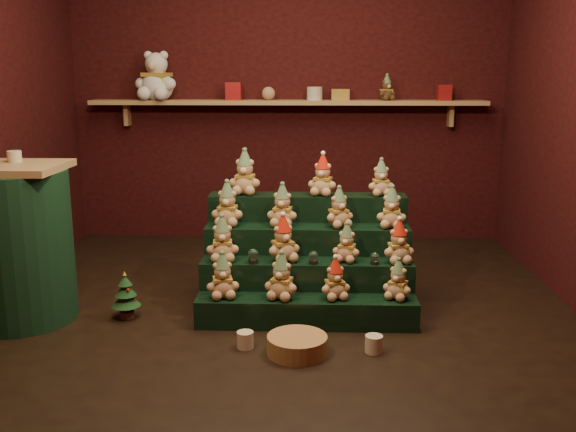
{
  "coord_description": "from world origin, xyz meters",
  "views": [
    {
      "loc": [
        0.22,
        -4.05,
        1.58
      ],
      "look_at": [
        0.06,
        0.25,
        0.6
      ],
      "focal_mm": 40.0,
      "sensor_mm": 36.0,
      "label": 1
    }
  ],
  "objects_px": {
    "snow_globe_a": "(253,256)",
    "wicker_basket": "(297,345)",
    "snow_globe_c": "(375,258)",
    "white_bear": "(157,69)",
    "mug_right": "(374,344)",
    "side_table": "(16,244)",
    "snow_globe_b": "(313,257)",
    "riser_tier_front": "(306,312)",
    "mini_christmas_tree": "(126,295)",
    "mug_left": "(245,340)",
    "brown_bear": "(387,88)"
  },
  "relations": [
    {
      "from": "snow_globe_a",
      "to": "wicker_basket",
      "type": "xyz_separation_m",
      "value": [
        0.3,
        -0.59,
        -0.35
      ]
    },
    {
      "from": "snow_globe_c",
      "to": "white_bear",
      "type": "distance_m",
      "value": 2.89
    },
    {
      "from": "snow_globe_c",
      "to": "mug_right",
      "type": "relative_size",
      "value": 0.78
    },
    {
      "from": "side_table",
      "to": "white_bear",
      "type": "distance_m",
      "value": 2.34
    },
    {
      "from": "side_table",
      "to": "snow_globe_b",
      "type": "bearing_deg",
      "value": 3.59
    },
    {
      "from": "white_bear",
      "to": "snow_globe_a",
      "type": "bearing_deg",
      "value": -49.61
    },
    {
      "from": "riser_tier_front",
      "to": "snow_globe_c",
      "type": "bearing_deg",
      "value": 20.07
    },
    {
      "from": "snow_globe_a",
      "to": "mini_christmas_tree",
      "type": "distance_m",
      "value": 0.87
    },
    {
      "from": "riser_tier_front",
      "to": "snow_globe_b",
      "type": "distance_m",
      "value": 0.35
    },
    {
      "from": "mug_left",
      "to": "snow_globe_b",
      "type": "bearing_deg",
      "value": 52.36
    },
    {
      "from": "riser_tier_front",
      "to": "snow_globe_a",
      "type": "relative_size",
      "value": 14.67
    },
    {
      "from": "snow_globe_b",
      "to": "white_bear",
      "type": "distance_m",
      "value": 2.66
    },
    {
      "from": "mug_left",
      "to": "white_bear",
      "type": "height_order",
      "value": "white_bear"
    },
    {
      "from": "riser_tier_front",
      "to": "mug_left",
      "type": "relative_size",
      "value": 14.19
    },
    {
      "from": "mini_christmas_tree",
      "to": "brown_bear",
      "type": "relative_size",
      "value": 1.42
    },
    {
      "from": "white_bear",
      "to": "riser_tier_front",
      "type": "bearing_deg",
      "value": -44.29
    },
    {
      "from": "snow_globe_a",
      "to": "snow_globe_b",
      "type": "bearing_deg",
      "value": 0.0
    },
    {
      "from": "snow_globe_a",
      "to": "white_bear",
      "type": "height_order",
      "value": "white_bear"
    },
    {
      "from": "mug_left",
      "to": "wicker_basket",
      "type": "xyz_separation_m",
      "value": [
        0.3,
        -0.07,
        0.0
      ]
    },
    {
      "from": "side_table",
      "to": "mug_right",
      "type": "relative_size",
      "value": 9.98
    },
    {
      "from": "side_table",
      "to": "wicker_basket",
      "type": "height_order",
      "value": "side_table"
    },
    {
      "from": "brown_bear",
      "to": "mug_right",
      "type": "bearing_deg",
      "value": -125.09
    },
    {
      "from": "mug_left",
      "to": "white_bear",
      "type": "distance_m",
      "value": 3.05
    },
    {
      "from": "side_table",
      "to": "mug_right",
      "type": "distance_m",
      "value": 2.34
    },
    {
      "from": "riser_tier_front",
      "to": "mini_christmas_tree",
      "type": "distance_m",
      "value": 1.18
    },
    {
      "from": "snow_globe_c",
      "to": "mug_left",
      "type": "distance_m",
      "value": 1.01
    },
    {
      "from": "snow_globe_c",
      "to": "mug_left",
      "type": "bearing_deg",
      "value": -147.01
    },
    {
      "from": "side_table",
      "to": "brown_bear",
      "type": "distance_m",
      "value": 3.39
    },
    {
      "from": "mug_right",
      "to": "white_bear",
      "type": "bearing_deg",
      "value": 125.77
    },
    {
      "from": "snow_globe_b",
      "to": "white_bear",
      "type": "bearing_deg",
      "value": 126.71
    },
    {
      "from": "side_table",
      "to": "mini_christmas_tree",
      "type": "height_order",
      "value": "side_table"
    },
    {
      "from": "snow_globe_a",
      "to": "mug_right",
      "type": "bearing_deg",
      "value": -36.67
    },
    {
      "from": "mini_christmas_tree",
      "to": "mug_left",
      "type": "height_order",
      "value": "mini_christmas_tree"
    },
    {
      "from": "side_table",
      "to": "mug_left",
      "type": "distance_m",
      "value": 1.62
    },
    {
      "from": "snow_globe_a",
      "to": "mug_left",
      "type": "relative_size",
      "value": 0.97
    },
    {
      "from": "side_table",
      "to": "white_bear",
      "type": "height_order",
      "value": "white_bear"
    },
    {
      "from": "side_table",
      "to": "white_bear",
      "type": "bearing_deg",
      "value": 76.97
    },
    {
      "from": "side_table",
      "to": "white_bear",
      "type": "relative_size",
      "value": 1.86
    },
    {
      "from": "snow_globe_b",
      "to": "snow_globe_c",
      "type": "bearing_deg",
      "value": 0.0
    },
    {
      "from": "snow_globe_a",
      "to": "mug_right",
      "type": "height_order",
      "value": "snow_globe_a"
    },
    {
      "from": "mug_right",
      "to": "side_table",
      "type": "bearing_deg",
      "value": 168.85
    },
    {
      "from": "white_bear",
      "to": "snow_globe_c",
      "type": "bearing_deg",
      "value": -34.39
    },
    {
      "from": "snow_globe_b",
      "to": "mug_right",
      "type": "bearing_deg",
      "value": -57.69
    },
    {
      "from": "snow_globe_a",
      "to": "brown_bear",
      "type": "bearing_deg",
      "value": 61.22
    },
    {
      "from": "mini_christmas_tree",
      "to": "mug_left",
      "type": "bearing_deg",
      "value": -27.88
    },
    {
      "from": "snow_globe_a",
      "to": "mug_right",
      "type": "xyz_separation_m",
      "value": [
        0.74,
        -0.55,
        -0.36
      ]
    },
    {
      "from": "snow_globe_b",
      "to": "snow_globe_c",
      "type": "height_order",
      "value": "snow_globe_b"
    },
    {
      "from": "snow_globe_a",
      "to": "mug_left",
      "type": "distance_m",
      "value": 0.63
    },
    {
      "from": "snow_globe_c",
      "to": "mug_right",
      "type": "bearing_deg",
      "value": -94.89
    },
    {
      "from": "snow_globe_a",
      "to": "snow_globe_b",
      "type": "distance_m",
      "value": 0.39
    }
  ]
}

